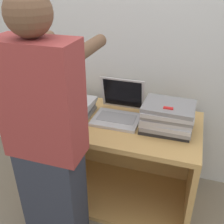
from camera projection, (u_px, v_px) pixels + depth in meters
ground_plane at (103, 224)px, 1.91m from camera, size 12.00×12.00×0.00m
wall_back at (133, 35)px, 1.95m from camera, size 8.00×0.05×2.40m
cart at (118, 154)px, 2.07m from camera, size 1.17×0.64×0.69m
laptop_open at (118, 111)px, 1.86m from camera, size 0.32×0.32×0.27m
laptop_stack_left at (70, 107)px, 1.92m from camera, size 0.34×0.28×0.11m
laptop_stack_right at (167, 117)px, 1.70m from camera, size 0.34×0.27×0.19m
person at (48, 147)px, 1.41m from camera, size 0.40×0.52×1.57m
inventory_tag at (168, 108)px, 1.61m from camera, size 0.06×0.02×0.01m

